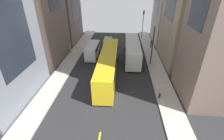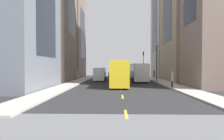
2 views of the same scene
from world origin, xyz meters
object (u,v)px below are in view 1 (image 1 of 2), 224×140
object	(u,v)px
pedestrian_waiting_curb	(160,91)
delivery_van_white	(93,50)
streetcar_yellow	(108,63)
pedestrian_crossing_near	(70,48)
car_silver_0	(108,42)
pedestrian_walking_far	(151,43)
traffic_light_near_corner	(143,19)
city_bus_white	(132,49)

from	to	relation	value
pedestrian_waiting_curb	delivery_van_white	bearing A→B (deg)	129.91
streetcar_yellow	pedestrian_crossing_near	distance (m)	11.74
streetcar_yellow	car_silver_0	bearing A→B (deg)	-84.40
pedestrian_walking_far	traffic_light_near_corner	xyz separation A→B (m)	(1.29, -7.57, 3.53)
car_silver_0	pedestrian_crossing_near	distance (m)	8.78
streetcar_yellow	traffic_light_near_corner	size ratio (longest dim) A/B	2.23
delivery_van_white	pedestrian_crossing_near	world-z (taller)	delivery_van_white
car_silver_0	pedestrian_walking_far	world-z (taller)	pedestrian_walking_far
pedestrian_waiting_curb	pedestrian_crossing_near	distance (m)	20.42
pedestrian_waiting_curb	pedestrian_walking_far	size ratio (longest dim) A/B	1.03
city_bus_white	delivery_van_white	world-z (taller)	city_bus_white
delivery_van_white	pedestrian_walking_far	bearing A→B (deg)	-155.91
delivery_van_white	traffic_light_near_corner	world-z (taller)	traffic_light_near_corner
city_bus_white	pedestrian_walking_far	world-z (taller)	city_bus_white
streetcar_yellow	pedestrian_waiting_curb	distance (m)	8.79
pedestrian_crossing_near	car_silver_0	bearing A→B (deg)	0.24
streetcar_yellow	car_silver_0	size ratio (longest dim) A/B	3.43
pedestrian_waiting_curb	pedestrian_crossing_near	xyz separation A→B (m)	(15.35, -13.46, -0.09)
pedestrian_waiting_curb	traffic_light_near_corner	distance (m)	25.26
delivery_van_white	pedestrian_walking_far	world-z (taller)	delivery_van_white
car_silver_0	pedestrian_crossing_near	world-z (taller)	pedestrian_crossing_near
city_bus_white	car_silver_0	world-z (taller)	city_bus_white
streetcar_yellow	pedestrian_walking_far	size ratio (longest dim) A/B	7.57
car_silver_0	pedestrian_walking_far	size ratio (longest dim) A/B	2.20
pedestrian_waiting_curb	streetcar_yellow	bearing A→B (deg)	140.99
car_silver_0	traffic_light_near_corner	world-z (taller)	traffic_light_near_corner
streetcar_yellow	delivery_van_white	bearing A→B (deg)	-61.68
pedestrian_crossing_near	traffic_light_near_corner	bearing A→B (deg)	1.86
city_bus_white	car_silver_0	xyz separation A→B (m)	(5.19, -6.58, -1.09)
traffic_light_near_corner	streetcar_yellow	bearing A→B (deg)	70.46
pedestrian_walking_far	car_silver_0	bearing A→B (deg)	163.16
delivery_van_white	car_silver_0	xyz separation A→B (m)	(-2.35, -6.38, -0.60)
streetcar_yellow	delivery_van_white	distance (m)	7.70
streetcar_yellow	delivery_van_white	size ratio (longest dim) A/B	2.54
pedestrian_crossing_near	pedestrian_walking_far	distance (m)	17.19
streetcar_yellow	car_silver_0	xyz separation A→B (m)	(1.29, -13.14, -1.21)
car_silver_0	pedestrian_walking_far	bearing A→B (deg)	173.64
city_bus_white	traffic_light_near_corner	size ratio (longest dim) A/B	1.74
streetcar_yellow	car_silver_0	distance (m)	13.26
city_bus_white	delivery_van_white	size ratio (longest dim) A/B	1.98
streetcar_yellow	pedestrian_crossing_near	size ratio (longest dim) A/B	7.74
delivery_van_white	city_bus_white	bearing A→B (deg)	178.55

